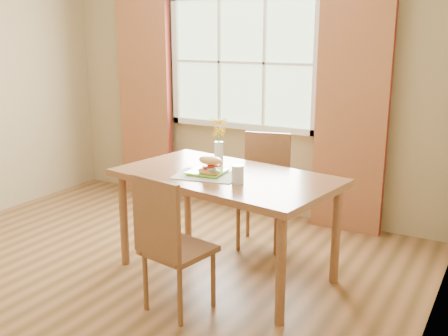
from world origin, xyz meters
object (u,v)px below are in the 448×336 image
chair_far (264,184)px  croissant_sandwich (210,166)px  dining_table (226,185)px  chair_near (170,240)px  water_glass (238,175)px  flower_vase (219,136)px

chair_far → croissant_sandwich: bearing=-105.2°
dining_table → chair_near: size_ratio=1.84×
chair_near → chair_far: bearing=99.9°
water_glass → flower_vase: flower_vase is taller
croissant_sandwich → flower_vase: flower_vase is taller
chair_near → chair_far: chair_far is taller
chair_far → water_glass: chair_far is taller
chair_near → chair_far: (-0.00, 1.40, 0.01)m
chair_near → flower_vase: flower_vase is taller
chair_near → croissant_sandwich: (-0.04, 0.57, 0.36)m
dining_table → chair_far: size_ratio=1.80×
chair_near → flower_vase: bearing=111.4°
chair_near → dining_table: bearing=98.6°
dining_table → croissant_sandwich: croissant_sandwich is taller
chair_far → croissant_sandwich: (-0.04, -0.83, 0.34)m
croissant_sandwich → water_glass: 0.25m
chair_far → chair_near: bearing=-102.4°
croissant_sandwich → chair_far: bearing=92.7°
dining_table → water_glass: 0.29m
croissant_sandwich → dining_table: bearing=71.4°
water_glass → flower_vase: bearing=133.0°
chair_near → water_glass: bearing=78.9°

